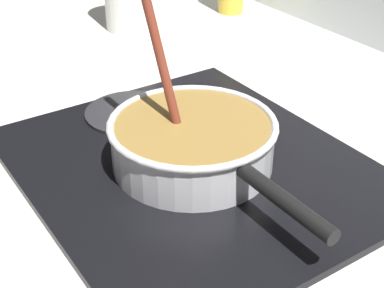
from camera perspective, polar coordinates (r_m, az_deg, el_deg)
ground at (r=0.83m, az=-9.10°, el=-7.14°), size 2.40×1.60×0.04m
hob_plate at (r=0.88m, az=0.00°, el=-2.29°), size 0.56×0.48×0.01m
burner_ring at (r=0.87m, az=0.00°, el=-1.74°), size 0.20×0.20×0.01m
spare_burner at (r=1.02m, az=-6.06°, el=3.16°), size 0.16×0.16×0.01m
cooking_pan at (r=0.85m, az=0.06°, el=0.29°), size 0.41×0.25×0.32m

